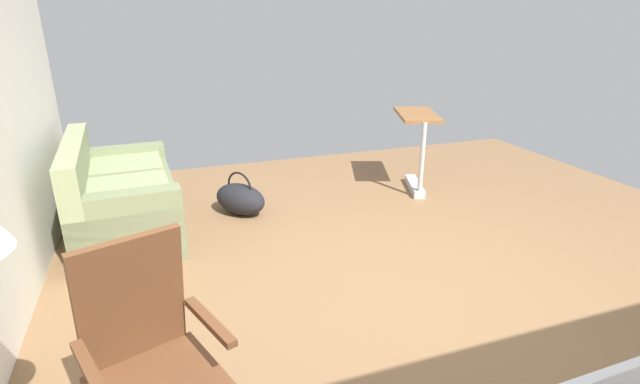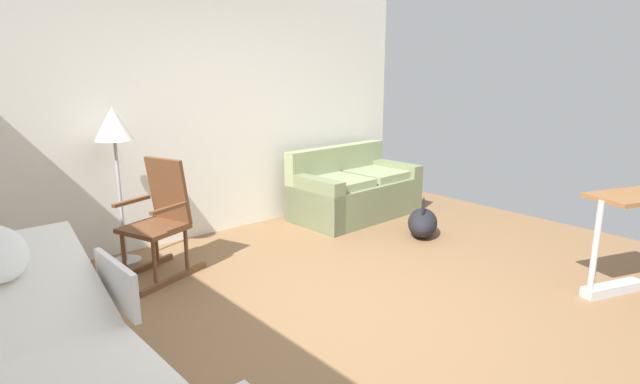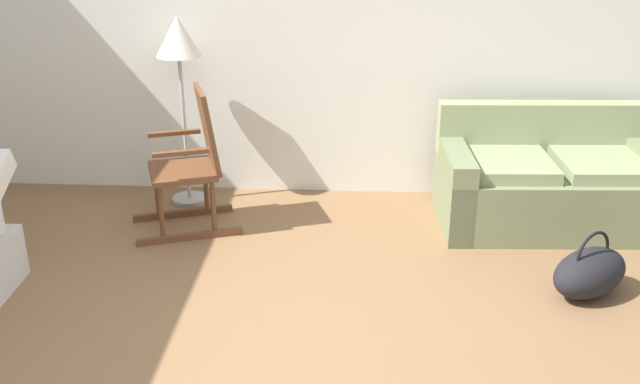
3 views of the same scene
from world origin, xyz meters
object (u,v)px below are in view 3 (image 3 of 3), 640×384
rocking_chair (192,163)px  floor_lamp (179,50)px  couch (549,185)px  duffel_bag (590,272)px

rocking_chair → floor_lamp: (-0.16, 0.48, 0.72)m
couch → rocking_chair: rocking_chair is taller
couch → rocking_chair: size_ratio=1.56×
couch → floor_lamp: 2.94m
rocking_chair → couch: bearing=5.0°
rocking_chair → duffel_bag: size_ratio=1.64×
duffel_bag → rocking_chair: bearing=162.4°
rocking_chair → floor_lamp: 0.89m
floor_lamp → couch: bearing=-5.3°
floor_lamp → rocking_chair: bearing=-71.4°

